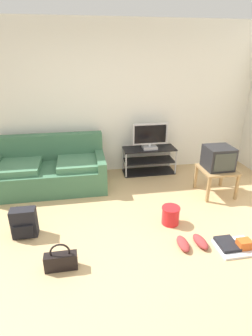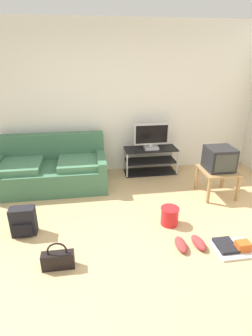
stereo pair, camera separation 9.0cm
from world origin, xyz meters
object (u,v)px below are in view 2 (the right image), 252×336
object	(u,v)px
flat_tv	(151,137)
backpack	(23,222)
cleaning_bucket	(170,215)
floor_tray	(234,247)
side_table	(218,173)
tv_stand	(150,161)
handbag	(58,259)
sneakers_pair	(190,244)
crt_tv	(219,159)
couch	(51,169)

from	to	relation	value
flat_tv	backpack	xyz separation A→B (m)	(-2.04, -1.63, -0.54)
flat_tv	cleaning_bucket	distance (m)	1.80
floor_tray	flat_tv	bearing A→B (deg)	101.30
flat_tv	side_table	world-z (taller)	flat_tv
flat_tv	backpack	world-z (taller)	flat_tv
tv_stand	backpack	world-z (taller)	tv_stand
side_table	cleaning_bucket	bearing A→B (deg)	-145.18
handbag	tv_stand	bearing A→B (deg)	56.14
cleaning_bucket	floor_tray	xyz separation A→B (m)	(0.60, -0.63, -0.09)
backpack	sneakers_pair	world-z (taller)	backpack
crt_tv	cleaning_bucket	world-z (taller)	crt_tv
crt_tv	backpack	distance (m)	3.00
handbag	floor_tray	world-z (taller)	handbag
couch	handbag	bearing A→B (deg)	-82.81
couch	floor_tray	world-z (taller)	couch
tv_stand	cleaning_bucket	size ratio (longest dim) A/B	3.97
crt_tv	floor_tray	bearing A→B (deg)	-106.56
crt_tv	handbag	distance (m)	2.80
couch	tv_stand	xyz separation A→B (m)	(1.82, 0.28, -0.06)
tv_stand	sneakers_pair	distance (m)	2.22
side_table	tv_stand	bearing A→B (deg)	129.99
crt_tv	flat_tv	bearing A→B (deg)	131.07
couch	handbag	xyz separation A→B (m)	(0.26, -2.04, -0.19)
tv_stand	cleaning_bucket	world-z (taller)	tv_stand
handbag	floor_tray	distance (m)	2.03
flat_tv	crt_tv	size ratio (longest dim) A/B	1.57
handbag	cleaning_bucket	bearing A→B (deg)	23.03
handbag	cleaning_bucket	distance (m)	1.55
flat_tv	backpack	size ratio (longest dim) A/B	1.71
flat_tv	floor_tray	size ratio (longest dim) A/B	1.50
couch	flat_tv	xyz separation A→B (m)	(1.82, 0.26, 0.43)
side_table	floor_tray	xyz separation A→B (m)	(-0.40, -1.32, -0.34)
couch	side_table	distance (m)	2.78
couch	sneakers_pair	distance (m)	2.64
crt_tv	cleaning_bucket	size ratio (longest dim) A/B	1.67
backpack	cleaning_bucket	world-z (taller)	backpack
side_table	handbag	xyz separation A→B (m)	(-2.42, -1.30, -0.27)
backpack	handbag	xyz separation A→B (m)	(0.48, -0.67, -0.08)
crt_tv	cleaning_bucket	bearing A→B (deg)	-144.56
sneakers_pair	tv_stand	bearing A→B (deg)	89.37
tv_stand	handbag	size ratio (longest dim) A/B	2.84
tv_stand	side_table	size ratio (longest dim) A/B	1.84
floor_tray	side_table	bearing A→B (deg)	73.25
tv_stand	flat_tv	world-z (taller)	flat_tv
handbag	floor_tray	bearing A→B (deg)	-0.63
couch	flat_tv	distance (m)	1.89
cleaning_bucket	crt_tv	bearing A→B (deg)	35.44
crt_tv	floor_tray	world-z (taller)	crt_tv
side_table	couch	bearing A→B (deg)	164.51
cleaning_bucket	tv_stand	bearing A→B (deg)	85.63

